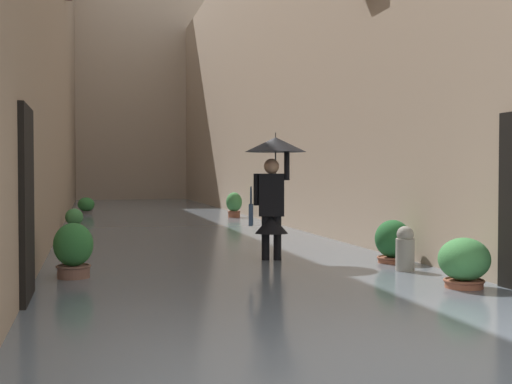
{
  "coord_description": "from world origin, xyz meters",
  "views": [
    {
      "loc": [
        2.0,
        4.01,
        1.51
      ],
      "look_at": [
        -0.26,
        -4.98,
        1.24
      ],
      "focal_mm": 46.35,
      "sensor_mm": 36.0,
      "label": 1
    }
  ],
  "objects_px": {
    "potted_plant_near_right": "(86,207)",
    "mooring_bollard": "(405,256)",
    "potted_plant_far_left": "(234,206)",
    "potted_plant_mid_left": "(393,246)",
    "person_wading": "(273,177)",
    "potted_plant_near_left": "(464,267)",
    "potted_plant_mid_right": "(73,255)",
    "potted_plant_far_right": "(74,222)"
  },
  "relations": [
    {
      "from": "potted_plant_far_left",
      "to": "mooring_bollard",
      "type": "bearing_deg",
      "value": 89.92
    },
    {
      "from": "potted_plant_far_left",
      "to": "potted_plant_mid_left",
      "type": "xyz_separation_m",
      "value": [
        -0.18,
        10.17,
        -0.08
      ]
    },
    {
      "from": "potted_plant_mid_left",
      "to": "mooring_bollard",
      "type": "distance_m",
      "value": 0.8
    },
    {
      "from": "potted_plant_mid_right",
      "to": "potted_plant_far_right",
      "type": "xyz_separation_m",
      "value": [
        0.16,
        -7.67,
        -0.13
      ]
    },
    {
      "from": "potted_plant_near_right",
      "to": "potted_plant_near_left",
      "type": "xyz_separation_m",
      "value": [
        -4.28,
        14.78,
        0.02
      ]
    },
    {
      "from": "potted_plant_far_left",
      "to": "potted_plant_far_right",
      "type": "bearing_deg",
      "value": 31.94
    },
    {
      "from": "potted_plant_near_right",
      "to": "person_wading",
      "type": "bearing_deg",
      "value": 103.24
    },
    {
      "from": "person_wading",
      "to": "mooring_bollard",
      "type": "distance_m",
      "value": 2.31
    },
    {
      "from": "potted_plant_near_left",
      "to": "potted_plant_far_right",
      "type": "distance_m",
      "value": 10.53
    },
    {
      "from": "potted_plant_near_right",
      "to": "potted_plant_mid_left",
      "type": "height_order",
      "value": "potted_plant_mid_left"
    },
    {
      "from": "potted_plant_near_right",
      "to": "mooring_bollard",
      "type": "bearing_deg",
      "value": 107.51
    },
    {
      "from": "potted_plant_near_right",
      "to": "mooring_bollard",
      "type": "distance_m",
      "value": 14.07
    },
    {
      "from": "potted_plant_mid_right",
      "to": "potted_plant_far_right",
      "type": "distance_m",
      "value": 7.68
    },
    {
      "from": "potted_plant_mid_right",
      "to": "potted_plant_near_left",
      "type": "bearing_deg",
      "value": 157.22
    },
    {
      "from": "person_wading",
      "to": "potted_plant_mid_left",
      "type": "height_order",
      "value": "person_wading"
    },
    {
      "from": "potted_plant_mid_left",
      "to": "potted_plant_far_right",
      "type": "height_order",
      "value": "potted_plant_mid_left"
    },
    {
      "from": "potted_plant_far_left",
      "to": "mooring_bollard",
      "type": "distance_m",
      "value": 10.94
    },
    {
      "from": "potted_plant_near_left",
      "to": "potted_plant_mid_right",
      "type": "bearing_deg",
      "value": -22.78
    },
    {
      "from": "potted_plant_near_right",
      "to": "potted_plant_mid_left",
      "type": "distance_m",
      "value": 13.39
    },
    {
      "from": "potted_plant_near_right",
      "to": "potted_plant_near_left",
      "type": "distance_m",
      "value": 15.39
    },
    {
      "from": "potted_plant_near_left",
      "to": "potted_plant_far_right",
      "type": "relative_size",
      "value": 1.16
    },
    {
      "from": "potted_plant_near_left",
      "to": "potted_plant_far_left",
      "type": "height_order",
      "value": "potted_plant_far_left"
    },
    {
      "from": "potted_plant_far_left",
      "to": "potted_plant_near_right",
      "type": "bearing_deg",
      "value": -30.21
    },
    {
      "from": "potted_plant_far_left",
      "to": "potted_plant_far_right",
      "type": "distance_m",
      "value": 5.3
    },
    {
      "from": "potted_plant_far_right",
      "to": "potted_plant_far_left",
      "type": "bearing_deg",
      "value": -148.06
    },
    {
      "from": "potted_plant_mid_left",
      "to": "potted_plant_far_left",
      "type": "bearing_deg",
      "value": -88.98
    },
    {
      "from": "potted_plant_near_right",
      "to": "potted_plant_mid_left",
      "type": "relative_size",
      "value": 0.89
    },
    {
      "from": "person_wading",
      "to": "potted_plant_far_left",
      "type": "distance_m",
      "value": 9.6
    },
    {
      "from": "potted_plant_far_right",
      "to": "mooring_bollard",
      "type": "xyz_separation_m",
      "value": [
        -4.48,
        8.14,
        0.05
      ]
    },
    {
      "from": "potted_plant_far_left",
      "to": "potted_plant_far_right",
      "type": "xyz_separation_m",
      "value": [
        4.49,
        2.8,
        -0.17
      ]
    },
    {
      "from": "person_wading",
      "to": "potted_plant_near_left",
      "type": "bearing_deg",
      "value": 117.34
    },
    {
      "from": "potted_plant_near_right",
      "to": "potted_plant_near_left",
      "type": "relative_size",
      "value": 0.95
    },
    {
      "from": "person_wading",
      "to": "mooring_bollard",
      "type": "bearing_deg",
      "value": 133.7
    },
    {
      "from": "potted_plant_mid_right",
      "to": "mooring_bollard",
      "type": "xyz_separation_m",
      "value": [
        -4.31,
        0.47,
        -0.08
      ]
    },
    {
      "from": "potted_plant_near_left",
      "to": "potted_plant_mid_right",
      "type": "height_order",
      "value": "potted_plant_mid_right"
    },
    {
      "from": "potted_plant_near_left",
      "to": "potted_plant_far_left",
      "type": "distance_m",
      "value": 12.31
    },
    {
      "from": "potted_plant_mid_right",
      "to": "potted_plant_far_left",
      "type": "bearing_deg",
      "value": -112.46
    },
    {
      "from": "person_wading",
      "to": "potted_plant_near_left",
      "type": "relative_size",
      "value": 2.76
    },
    {
      "from": "potted_plant_near_right",
      "to": "potted_plant_far_left",
      "type": "distance_m",
      "value": 4.92
    },
    {
      "from": "person_wading",
      "to": "potted_plant_far_right",
      "type": "xyz_separation_m",
      "value": [
        3.05,
        -6.65,
        -1.1
      ]
    },
    {
      "from": "person_wading",
      "to": "potted_plant_far_right",
      "type": "distance_m",
      "value": 7.4
    },
    {
      "from": "potted_plant_far_left",
      "to": "potted_plant_mid_left",
      "type": "relative_size",
      "value": 1.13
    }
  ]
}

